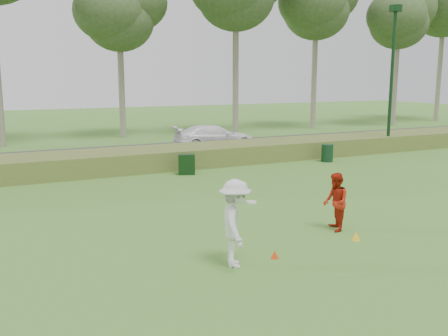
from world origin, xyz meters
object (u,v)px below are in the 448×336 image
lamp_post (393,53)px  cone_yellow (356,236)px  player_red (336,202)px  utility_cabinet (187,164)px  trash_bin (327,153)px  player_white (235,223)px  cone_orange (275,254)px  car_right (214,137)px

lamp_post → cone_yellow: (-12.42, -11.74, -5.47)m
lamp_post → player_red: (-12.38, -10.79, -4.77)m
utility_cabinet → trash_bin: bearing=19.7°
lamp_post → player_white: bearing=-143.5°
player_red → cone_yellow: 1.18m
cone_yellow → cone_orange: bearing=-175.7°
cone_yellow → utility_cabinet: (-0.64, 10.45, 0.33)m
player_red → trash_bin: 11.84m
utility_cabinet → car_right: size_ratio=0.19×
cone_orange → cone_yellow: cone_yellow is taller
player_white → player_red: (3.75, 1.14, -0.18)m
utility_cabinet → cone_yellow: bearing=-66.8°
trash_bin → lamp_post: bearing=13.6°
lamp_post → cone_yellow: lamp_post is taller
utility_cabinet → car_right: 7.71m
cone_orange → utility_cabinet: 10.84m
player_white → cone_orange: (1.06, -0.00, -0.91)m
trash_bin → utility_cabinet: bearing=-180.0°
lamp_post → cone_orange: lamp_post is taller
cone_yellow → utility_cabinet: 10.47m
player_white → cone_yellow: player_white is taller
player_white → player_red: 3.92m
trash_bin → player_red: bearing=-126.6°
car_right → player_white: bearing=163.7°
player_white → player_red: bearing=-51.6°
player_white → car_right: bearing=-2.0°
utility_cabinet → car_right: (4.33, 6.38, 0.31)m
lamp_post → utility_cabinet: size_ratio=9.04×
player_white → cone_yellow: bearing=-65.5°
lamp_post → player_red: bearing=-138.9°
cone_orange → utility_cabinet: (2.01, 10.65, 0.35)m
player_red → car_right: bearing=-169.2°
utility_cabinet → trash_bin: utility_cabinet is taller
player_red → utility_cabinet: 9.53m
player_red → cone_orange: size_ratio=8.35×
player_white → cone_orange: size_ratio=10.21×
lamp_post → trash_bin: bearing=-166.4°
lamp_post → car_right: size_ratio=1.68×
player_red → utility_cabinet: (-0.68, 9.50, -0.37)m
player_red → utility_cabinet: player_red is taller
player_red → car_right: (3.65, 15.88, -0.06)m
lamp_post → car_right: bearing=149.8°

